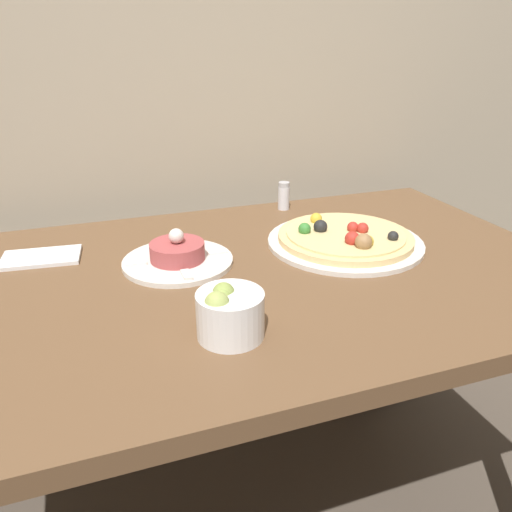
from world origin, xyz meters
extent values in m
cube|color=brown|center=(0.00, 0.39, 0.72)|extent=(1.35, 0.78, 0.03)
cylinder|color=brown|center=(0.61, 0.72, 0.35)|extent=(0.06, 0.06, 0.70)
cylinder|color=silver|center=(0.27, 0.45, 0.74)|extent=(0.34, 0.34, 0.01)
cylinder|color=#E5C17F|center=(0.27, 0.45, 0.75)|extent=(0.29, 0.29, 0.01)
cylinder|color=#E0C684|center=(0.27, 0.45, 0.76)|extent=(0.26, 0.26, 0.00)
sphere|color=#B22D23|center=(0.31, 0.44, 0.77)|extent=(0.03, 0.03, 0.03)
sphere|color=gold|center=(0.28, 0.37, 0.77)|extent=(0.03, 0.03, 0.03)
sphere|color=#387F33|center=(0.19, 0.48, 0.77)|extent=(0.03, 0.03, 0.03)
sphere|color=#B22D23|center=(0.26, 0.39, 0.77)|extent=(0.03, 0.03, 0.03)
sphere|color=gold|center=(0.24, 0.53, 0.77)|extent=(0.03, 0.03, 0.03)
sphere|color=black|center=(0.23, 0.47, 0.77)|extent=(0.03, 0.03, 0.03)
sphere|color=#B22D23|center=(0.29, 0.45, 0.77)|extent=(0.02, 0.02, 0.02)
sphere|color=#997047|center=(0.27, 0.36, 0.77)|extent=(0.04, 0.04, 0.04)
sphere|color=black|center=(0.35, 0.38, 0.77)|extent=(0.02, 0.02, 0.02)
cylinder|color=silver|center=(-0.09, 0.47, 0.74)|extent=(0.22, 0.22, 0.01)
cylinder|color=#A84747|center=(-0.09, 0.47, 0.76)|extent=(0.11, 0.11, 0.03)
sphere|color=silver|center=(-0.09, 0.47, 0.80)|extent=(0.03, 0.03, 0.03)
cube|color=white|center=(-0.01, 0.47, 0.75)|extent=(0.04, 0.02, 0.01)
cube|color=white|center=(-0.09, 0.55, 0.75)|extent=(0.02, 0.04, 0.01)
cube|color=white|center=(-0.17, 0.47, 0.75)|extent=(0.04, 0.02, 0.01)
cube|color=white|center=(-0.09, 0.38, 0.75)|extent=(0.02, 0.04, 0.01)
cylinder|color=white|center=(-0.07, 0.18, 0.77)|extent=(0.10, 0.10, 0.07)
sphere|color=#8EA34C|center=(-0.07, 0.20, 0.80)|extent=(0.03, 0.03, 0.03)
sphere|color=#A3B25B|center=(-0.09, 0.17, 0.80)|extent=(0.04, 0.04, 0.04)
sphere|color=#8EA34C|center=(-0.08, 0.19, 0.80)|extent=(0.03, 0.03, 0.03)
cube|color=white|center=(-0.35, 0.58, 0.74)|extent=(0.16, 0.11, 0.01)
cylinder|color=silver|center=(0.24, 0.72, 0.77)|extent=(0.03, 0.03, 0.06)
cylinder|color=#B2B2B7|center=(0.24, 0.72, 0.80)|extent=(0.03, 0.03, 0.01)
camera|label=1|loc=(-0.25, -0.44, 1.15)|focal=35.00mm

